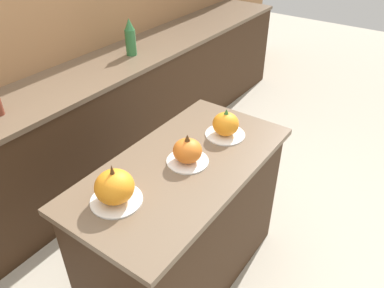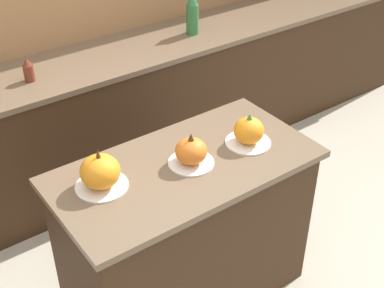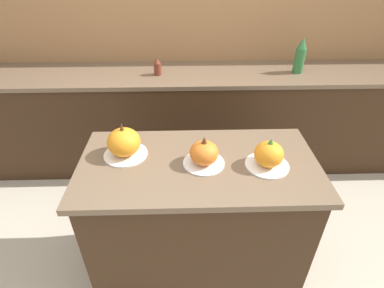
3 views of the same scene
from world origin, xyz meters
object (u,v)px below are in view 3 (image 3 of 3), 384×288
at_px(pumpkin_cake_right, 269,155).
at_px(pumpkin_cake_left, 124,143).
at_px(bottle_tall, 300,56).
at_px(bottle_short, 157,67).
at_px(pumpkin_cake_center, 204,154).

bearing_deg(pumpkin_cake_right, pumpkin_cake_left, 171.08).
xyz_separation_m(pumpkin_cake_left, bottle_tall, (1.30, 1.11, 0.10)).
relative_size(pumpkin_cake_left, bottle_tall, 0.80).
xyz_separation_m(bottle_tall, bottle_short, (-1.19, -0.02, -0.07)).
distance_m(pumpkin_cake_left, pumpkin_cake_center, 0.44).
bearing_deg(bottle_tall, pumpkin_cake_center, -126.21).
bearing_deg(bottle_tall, bottle_short, -179.01).
bearing_deg(bottle_short, bottle_tall, 0.99).
bearing_deg(bottle_short, pumpkin_cake_left, -95.75).
height_order(pumpkin_cake_left, bottle_short, pumpkin_cake_left).
bearing_deg(pumpkin_cake_center, bottle_tall, 53.79).
distance_m(pumpkin_cake_left, pumpkin_cake_right, 0.76).
xyz_separation_m(pumpkin_cake_right, bottle_short, (-0.65, 1.20, 0.04)).
bearing_deg(bottle_tall, pumpkin_cake_left, -139.63).
height_order(pumpkin_cake_center, pumpkin_cake_right, same).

